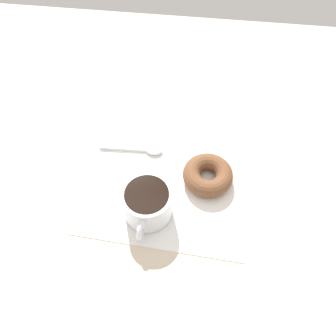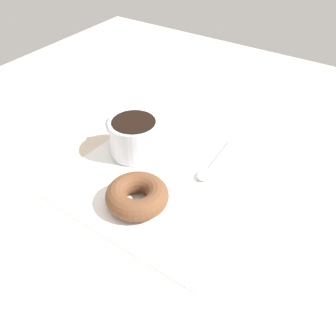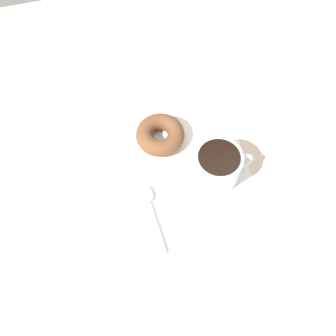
% 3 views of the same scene
% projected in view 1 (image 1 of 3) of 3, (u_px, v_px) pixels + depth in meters
% --- Properties ---
extents(ground_plane, '(1.20, 1.20, 0.02)m').
position_uv_depth(ground_plane, '(158.00, 185.00, 0.67)').
color(ground_plane, beige).
extents(napkin, '(0.33, 0.33, 0.00)m').
position_uv_depth(napkin, '(168.00, 174.00, 0.67)').
color(napkin, white).
rests_on(napkin, ground_plane).
extents(coffee_cup, '(0.12, 0.09, 0.07)m').
position_uv_depth(coffee_cup, '(147.00, 203.00, 0.59)').
color(coffee_cup, silver).
rests_on(coffee_cup, napkin).
extents(donut, '(0.10, 0.10, 0.03)m').
position_uv_depth(donut, '(208.00, 175.00, 0.65)').
color(donut, brown).
rests_on(donut, napkin).
extents(spoon, '(0.03, 0.14, 0.01)m').
position_uv_depth(spoon, '(145.00, 150.00, 0.70)').
color(spoon, silver).
rests_on(spoon, napkin).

